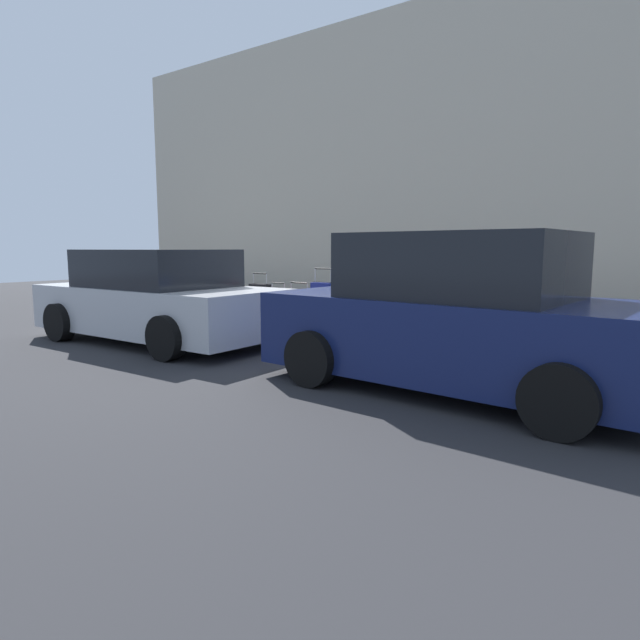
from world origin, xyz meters
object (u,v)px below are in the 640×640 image
suitcase_red_7 (299,307)px  fire_hydrant (230,295)px  suitcase_black_9 (260,301)px  suitcase_silver_1 (444,319)px  bollard_post (204,294)px  suitcase_maroon_3 (395,310)px  parked_car_navy_0 (459,318)px  suitcase_red_0 (477,323)px  suitcase_olive_4 (370,310)px  suitcase_navy_6 (323,303)px  suitcase_silver_8 (278,306)px  parked_car_silver_1 (158,298)px  parking_meter (568,289)px  suitcase_black_2 (419,312)px

suitcase_red_7 → fire_hydrant: size_ratio=0.96×
suitcase_black_9 → suitcase_silver_1: bearing=179.3°
suitcase_silver_1 → bollard_post: bearing=1.1°
suitcase_silver_1 → suitcase_maroon_3: suitcase_maroon_3 is taller
suitcase_black_9 → fire_hydrant: 0.86m
parked_car_navy_0 → suitcase_red_0: bearing=-74.6°
suitcase_silver_1 → suitcase_olive_4: size_ratio=0.63×
suitcase_olive_4 → suitcase_navy_6: suitcase_navy_6 is taller
suitcase_red_0 → suitcase_silver_8: size_ratio=1.05×
parked_car_silver_1 → parking_meter: bearing=-154.5°
suitcase_navy_6 → fire_hydrant: 2.44m
suitcase_black_2 → parked_car_navy_0: 3.07m
suitcase_silver_8 → parking_meter: 5.29m
parking_meter → suitcase_olive_4: bearing=3.8°
suitcase_red_0 → suitcase_black_9: suitcase_black_9 is taller
bollard_post → parked_car_silver_1: size_ratio=0.19×
suitcase_maroon_3 → parked_car_silver_1: parked_car_silver_1 is taller
suitcase_red_7 → suitcase_silver_8: suitcase_red_7 is taller
fire_hydrant → parking_meter: bearing=-177.8°
suitcase_black_2 → bollard_post: size_ratio=1.20×
suitcase_red_7 → fire_hydrant: 1.91m
suitcase_red_7 → parking_meter: 4.76m
suitcase_black_9 → parked_car_navy_0: parked_car_navy_0 is taller
suitcase_silver_8 → parked_car_navy_0: (-4.73, 2.47, 0.39)m
suitcase_black_9 → fire_hydrant: bearing=-0.1°
suitcase_olive_4 → fire_hydrant: size_ratio=1.22×
suitcase_red_0 → suitcase_olive_4: size_ratio=0.80×
suitcase_black_2 → parking_meter: bearing=-174.4°
suitcase_maroon_3 → parking_meter: size_ratio=0.82×
suitcase_maroon_3 → bollard_post: (4.59, 0.20, 0.05)m
bollard_post → suitcase_maroon_3: bearing=-177.4°
suitcase_olive_4 → bollard_post: 4.10m
suitcase_navy_6 → fire_hydrant: (2.44, 0.01, 0.03)m
suitcase_olive_4 → parked_car_silver_1: 3.63m
suitcase_silver_8 → suitcase_navy_6: bearing=-177.9°
suitcase_silver_1 → suitcase_silver_8: suitcase_silver_8 is taller
suitcase_black_9 → parking_meter: parking_meter is taller
suitcase_navy_6 → suitcase_red_7: bearing=4.6°
suitcase_red_7 → suitcase_silver_8: size_ratio=1.04×
suitcase_silver_1 → parked_car_silver_1: bearing=31.4°
suitcase_black_2 → parked_car_silver_1: 4.35m
suitcase_red_0 → suitcase_silver_8: 4.05m
suitcase_red_0 → parked_car_silver_1: (4.56, 2.45, 0.31)m
suitcase_red_0 → bollard_post: size_ratio=0.93×
parked_car_navy_0 → suitcase_black_9: bearing=-25.5°
suitcase_black_9 → suitcase_red_7: bearing=178.1°
suitcase_maroon_3 → parked_car_silver_1: bearing=39.8°
parked_car_silver_1 → suitcase_black_2: bearing=-144.3°
suitcase_red_0 → parked_car_navy_0: bearing=105.4°
suitcase_red_0 → parked_car_navy_0: 2.57m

